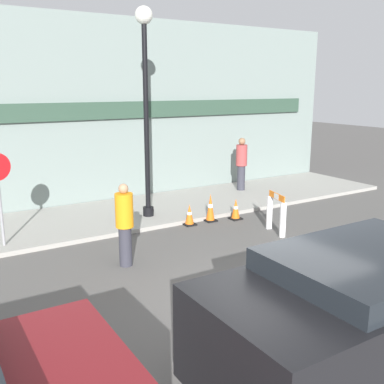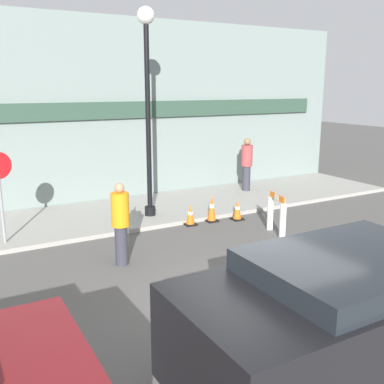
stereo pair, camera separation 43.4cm
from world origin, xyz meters
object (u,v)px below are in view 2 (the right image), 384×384
at_px(streetlamp_post, 147,86).
at_px(parked_car_1, 349,312).
at_px(person_worker, 121,222).
at_px(person_pedestrian, 247,163).

xyz_separation_m(streetlamp_post, parked_car_1, (-0.80, -7.48, -2.56)).
relative_size(person_worker, person_pedestrian, 0.96).
height_order(person_worker, person_pedestrian, person_pedestrian).
height_order(streetlamp_post, person_pedestrian, streetlamp_post).
bearing_deg(person_pedestrian, streetlamp_post, -13.74).
bearing_deg(person_pedestrian, parked_car_1, 31.02).
height_order(streetlamp_post, person_worker, streetlamp_post).
relative_size(streetlamp_post, parked_car_1, 1.26).
bearing_deg(parked_car_1, person_worker, 101.62).
bearing_deg(streetlamp_post, person_worker, -124.26).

